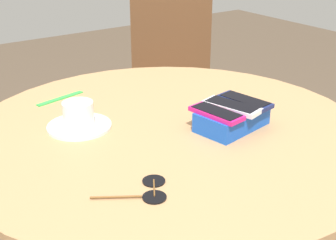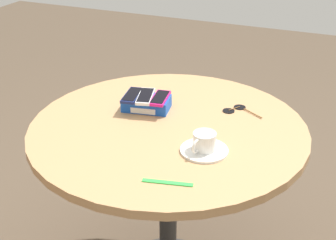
{
  "view_description": "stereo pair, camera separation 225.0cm",
  "coord_description": "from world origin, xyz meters",
  "views": [
    {
      "loc": [
        0.6,
        0.86,
        1.23
      ],
      "look_at": [
        0.0,
        0.0,
        0.77
      ],
      "focal_mm": 50.0,
      "sensor_mm": 36.0,
      "label": 1
    },
    {
      "loc": [
        0.58,
        -1.37,
        1.53
      ],
      "look_at": [
        0.0,
        0.0,
        0.77
      ],
      "focal_mm": 50.0,
      "sensor_mm": 36.0,
      "label": 2
    }
  ],
  "objects": [
    {
      "name": "round_table",
      "position": [
        0.0,
        0.0,
        0.62
      ],
      "size": [
        1.0,
        1.0,
        0.75
      ],
      "color": "#2D2D2D",
      "rests_on": "ground_plane"
    },
    {
      "name": "phone_box",
      "position": [
        -0.13,
        0.09,
        0.77
      ],
      "size": [
        0.19,
        0.13,
        0.05
      ],
      "color": "blue",
      "rests_on": "round_table"
    },
    {
      "name": "phone_navy",
      "position": [
        -0.18,
        0.08,
        0.8
      ],
      "size": [
        0.08,
        0.15,
        0.01
      ],
      "color": "navy",
      "rests_on": "phone_box"
    },
    {
      "name": "phone_white",
      "position": [
        -0.13,
        0.09,
        0.8
      ],
      "size": [
        0.09,
        0.15,
        0.01
      ],
      "color": "silver",
      "rests_on": "phone_box"
    },
    {
      "name": "phone_magenta",
      "position": [
        -0.07,
        0.09,
        0.8
      ],
      "size": [
        0.07,
        0.14,
        0.01
      ],
      "color": "#D11975",
      "rests_on": "phone_box"
    },
    {
      "name": "saucer",
      "position": [
        0.18,
        -0.12,
        0.75
      ],
      "size": [
        0.16,
        0.16,
        0.01
      ],
      "primitive_type": "cylinder",
      "color": "white",
      "rests_on": "round_table"
    },
    {
      "name": "coffee_cup",
      "position": [
        0.18,
        -0.13,
        0.79
      ],
      "size": [
        0.08,
        0.1,
        0.06
      ],
      "color": "white",
      "rests_on": "saucer"
    },
    {
      "name": "lanyard_strap",
      "position": [
        0.14,
        -0.34,
        0.75
      ],
      "size": [
        0.15,
        0.05,
        0.0
      ],
      "primitive_type": "cube",
      "rotation": [
        0.0,
        0.0,
        0.22
      ],
      "color": "green",
      "rests_on": "round_table"
    },
    {
      "name": "sunglasses",
      "position": [
        0.19,
        0.22,
        0.75
      ],
      "size": [
        0.16,
        0.09,
        0.01
      ],
      "color": "black",
      "rests_on": "round_table"
    },
    {
      "name": "chair_near_window",
      "position": [
        -0.53,
        -0.74,
        0.47
      ],
      "size": [
        0.53,
        0.53,
        0.91
      ],
      "color": "brown",
      "rests_on": "ground_plane"
    }
  ]
}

